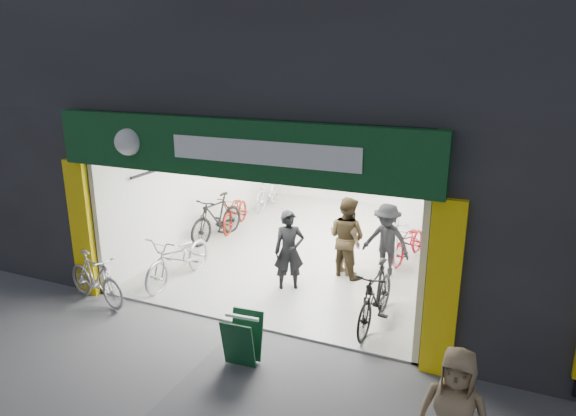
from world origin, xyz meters
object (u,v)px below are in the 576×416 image
Objects in this scene: pedestrian_near at (454,416)px; bike_left_front at (179,257)px; sandwich_board at (242,338)px; bike_right_front at (375,296)px; parked_bike at (96,278)px.

bike_left_front is at bearing 154.76° from pedestrian_near.
pedestrian_near reaches higher than sandwich_board.
bike_right_front reaches higher than sandwich_board.
bike_right_front is 1.17× the size of pedestrian_near.
pedestrian_near reaches higher than bike_left_front.
bike_left_front is at bearing -18.89° from parked_bike.
parked_bike is 6.67m from pedestrian_near.
bike_right_front reaches higher than bike_left_front.
pedestrian_near is (5.58, -3.04, 0.25)m from bike_left_front.
bike_left_front is 1.24× the size of parked_bike.
sandwich_board is (3.40, -0.67, -0.06)m from parked_bike.
bike_right_front is 2.40m from sandwich_board.
parked_bike is at bearing 168.77° from pedestrian_near.
pedestrian_near reaches higher than bike_right_front.
parked_bike is at bearing -163.36° from bike_right_front.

